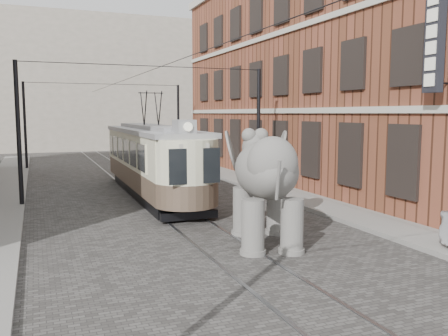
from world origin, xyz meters
name	(u,v)px	position (x,y,z in m)	size (l,w,h in m)	color
ground	(197,228)	(0.00, 0.00, 0.00)	(120.00, 120.00, 0.00)	#464340
tram_rails	(197,228)	(0.00, 0.00, 0.01)	(1.54, 80.00, 0.02)	slate
sidewalk_right	(344,212)	(6.00, 0.00, 0.07)	(2.00, 60.00, 0.15)	slate
brick_building	(326,77)	(11.00, 9.00, 6.00)	(8.00, 26.00, 12.00)	brown
distant_block	(82,85)	(0.00, 40.00, 7.00)	(28.00, 10.00, 14.00)	gray
catenary	(155,134)	(-0.20, 5.00, 3.00)	(11.00, 30.20, 6.00)	black
tram	(152,144)	(0.09, 6.91, 2.43)	(2.53, 12.24, 4.86)	beige
elephant	(266,187)	(1.32, -2.57, 1.70)	(3.07, 5.57, 3.41)	#64625D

